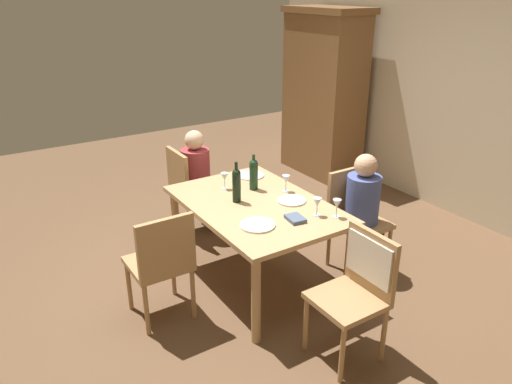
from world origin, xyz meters
TOP-DOWN VIEW (x-y plane):
  - ground_plane at (0.00, 0.00)m, footprint 10.00×10.00m
  - rear_room_partition at (0.00, 2.71)m, footprint 6.40×0.12m
  - armoire_cabinet at (-1.86, 2.26)m, footprint 1.18×0.62m
  - dining_table at (0.00, 0.00)m, footprint 1.52×1.03m
  - chair_far_right at (0.25, 0.89)m, footprint 0.44×0.44m
  - chair_left_end at (-1.14, -0.09)m, footprint 0.44×0.44m
  - chair_near at (0.09, -0.89)m, footprint 0.44×0.44m
  - chair_right_end at (1.14, 0.12)m, footprint 0.44×0.46m
  - person_woman_host at (0.37, 0.89)m, footprint 0.34×0.30m
  - person_man_bearded at (-1.14, 0.03)m, footprint 0.29×0.34m
  - wine_bottle_tall_green at (-0.12, -0.12)m, footprint 0.07×0.07m
  - wine_bottle_dark_red at (-0.27, 0.15)m, footprint 0.08×0.08m
  - wine_glass_near_left at (-0.07, 0.36)m, footprint 0.07×0.07m
  - wine_glass_centre at (0.46, 0.28)m, footprint 0.07×0.07m
  - wine_glass_near_right at (0.56, 0.39)m, footprint 0.07×0.07m
  - wine_glass_far at (-0.42, -0.06)m, footprint 0.07×0.07m
  - dinner_plate_host at (0.13, 0.27)m, footprint 0.24×0.24m
  - dinner_plate_guest_left at (0.36, -0.22)m, footprint 0.27×0.27m
  - dinner_plate_guest_right at (-0.56, 0.29)m, footprint 0.26×0.26m
  - folded_napkin at (0.44, 0.08)m, footprint 0.17×0.14m

SIDE VIEW (x-z plane):
  - ground_plane at x=0.00m, z-range 0.00..0.00m
  - chair_far_right at x=0.25m, z-range 0.07..0.99m
  - chair_left_end at x=-1.14m, z-range 0.07..0.99m
  - chair_near at x=0.09m, z-range 0.07..0.99m
  - chair_right_end at x=1.14m, z-range 0.13..1.05m
  - person_man_bearded at x=-1.14m, z-range 0.09..1.19m
  - person_woman_host at x=0.37m, z-range 0.09..1.20m
  - dining_table at x=0.00m, z-range 0.29..1.04m
  - dinner_plate_host at x=0.13m, z-range 0.75..0.76m
  - dinner_plate_guest_left at x=0.36m, z-range 0.75..0.76m
  - dinner_plate_guest_right at x=-0.56m, z-range 0.75..0.76m
  - folded_napkin at x=0.44m, z-range 0.75..0.78m
  - wine_glass_near_left at x=-0.07m, z-range 0.78..0.93m
  - wine_glass_centre at x=0.46m, z-range 0.78..0.93m
  - wine_glass_near_right at x=0.56m, z-range 0.78..0.93m
  - wine_glass_far at x=-0.42m, z-range 0.78..0.93m
  - wine_bottle_dark_red at x=-0.27m, z-range 0.74..1.06m
  - wine_bottle_tall_green at x=-0.12m, z-range 0.73..1.08m
  - armoire_cabinet at x=-1.86m, z-range 0.01..2.19m
  - rear_room_partition at x=0.00m, z-range 0.00..2.70m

